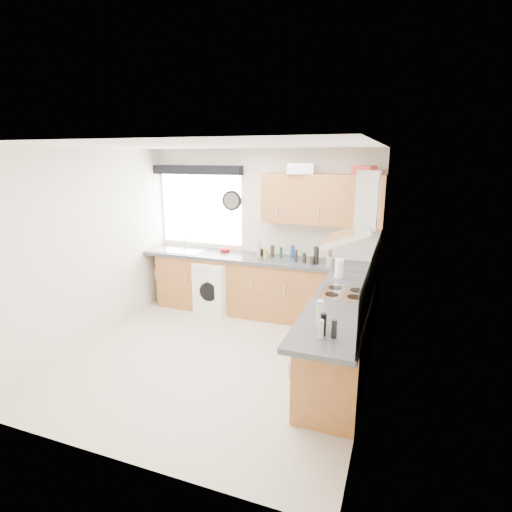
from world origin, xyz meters
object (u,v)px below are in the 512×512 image
at_px(oven, 342,334).
at_px(washing_machine, 217,286).
at_px(extractor_hood, 358,217).
at_px(upper_cabinets, 322,199).

relative_size(oven, washing_machine, 1.06).
bearing_deg(extractor_hood, oven, 180.00).
relative_size(upper_cabinets, washing_machine, 2.11).
bearing_deg(upper_cabinets, washing_machine, -171.82).
height_order(upper_cabinets, washing_machine, upper_cabinets).
relative_size(oven, extractor_hood, 1.09).
relative_size(oven, upper_cabinets, 0.50).
xyz_separation_m(upper_cabinets, washing_machine, (-1.57, -0.23, -1.40)).
distance_m(oven, upper_cabinets, 1.99).
xyz_separation_m(oven, upper_cabinets, (-0.55, 1.32, 1.38)).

